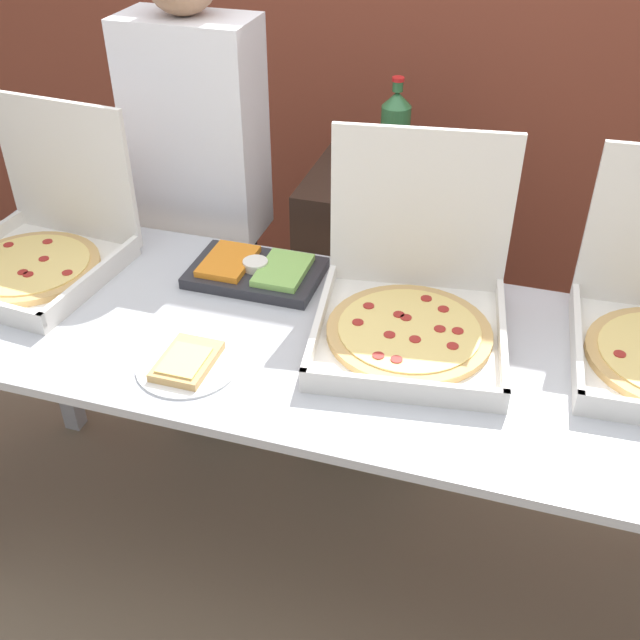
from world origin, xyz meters
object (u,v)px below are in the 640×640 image
Objects in this scene: soda_bottle at (395,126)px; person_guest_plaid at (204,206)px; paper_plate_front_center at (187,363)px; pizza_box_near_left at (412,301)px; veggie_tray at (256,271)px; soda_can_silver at (390,169)px; pizza_box_far_right at (39,243)px.

person_guest_plaid is (-0.56, -0.29, -0.23)m from soda_bottle.
person_guest_plaid is at bearing 111.83° from paper_plate_front_center.
pizza_box_near_left is 2.20× the size of paper_plate_front_center.
soda_bottle reaches higher than paper_plate_front_center.
person_guest_plaid is at bearing 131.20° from veggie_tray.
veggie_tray is at bearing -109.40° from soda_bottle.
pizza_box_near_left is 4.27× the size of soda_can_silver.
pizza_box_near_left reaches higher than veggie_tray.
paper_plate_front_center is 0.85m from person_guest_plaid.
veggie_tray is at bearing 88.25° from paper_plate_front_center.
soda_bottle is (0.25, 1.08, 0.21)m from paper_plate_front_center.
pizza_box_far_right is at bearing 61.87° from person_guest_plaid.
person_guest_plaid is at bearing -171.28° from soda_can_silver.
pizza_box_far_right is at bearing -145.68° from soda_can_silver.
soda_can_silver is (0.27, 0.47, 0.14)m from veggie_tray.
soda_bottle is at bearing 98.05° from pizza_box_near_left.
pizza_box_far_right is 0.28× the size of person_guest_plaid.
person_guest_plaid reaches higher than veggie_tray.
pizza_box_far_right reaches higher than veggie_tray.
paper_plate_front_center is 0.93m from soda_can_silver.
soda_bottle reaches higher than veggie_tray.
pizza_box_far_right reaches higher than soda_bottle.
person_guest_plaid is (-0.33, 0.37, -0.03)m from veggie_tray.
soda_bottle is at bearing 98.80° from soda_can_silver.
pizza_box_far_right is 1.15m from soda_bottle.
pizza_box_far_right reaches higher than paper_plate_front_center.
soda_bottle is 2.24× the size of soda_can_silver.
pizza_box_near_left reaches higher than pizza_box_far_right.
soda_can_silver is 0.07× the size of person_guest_plaid.
soda_bottle reaches higher than soda_can_silver.
pizza_box_far_right is at bearing 172.89° from pizza_box_near_left.
paper_plate_front_center is at bearing -102.91° from soda_bottle.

